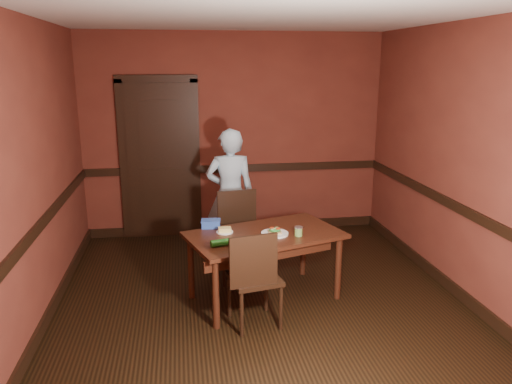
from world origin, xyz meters
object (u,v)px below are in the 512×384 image
object	(u,v)px
chair_near	(254,276)
sandwich_plate	(275,233)
food_tub	(211,224)
dining_table	(264,266)
person	(230,194)
sauce_jar	(299,231)
cheese_saucer	(225,231)
chair_far	(237,237)

from	to	relation	value
chair_near	sandwich_plate	size ratio (longest dim) A/B	3.43
food_tub	dining_table	bearing A→B (deg)	-21.14
person	sauce_jar	world-z (taller)	person
sandwich_plate	food_tub	xyz separation A→B (m)	(-0.60, 0.30, 0.02)
chair_near	cheese_saucer	bearing A→B (deg)	-80.26
dining_table	food_tub	distance (m)	0.68
dining_table	sandwich_plate	size ratio (longest dim) A/B	5.52
sandwich_plate	sauce_jar	distance (m)	0.23
chair_far	dining_table	bearing A→B (deg)	-75.78
sandwich_plate	food_tub	world-z (taller)	food_tub
chair_far	chair_near	bearing A→B (deg)	-95.14
food_tub	chair_near	bearing A→B (deg)	-59.83
chair_near	person	world-z (taller)	person
chair_far	sauce_jar	world-z (taller)	chair_far
person	food_tub	xyz separation A→B (m)	(-0.29, -0.92, -0.06)
chair_near	sauce_jar	xyz separation A→B (m)	(0.48, 0.36, 0.28)
chair_far	sauce_jar	distance (m)	0.88
person	sauce_jar	size ratio (longest dim) A/B	16.93
sandwich_plate	cheese_saucer	xyz separation A→B (m)	(-0.47, 0.13, 0.00)
dining_table	sandwich_plate	xyz separation A→B (m)	(0.09, -0.05, 0.36)
person	food_tub	distance (m)	0.96
sandwich_plate	food_tub	size ratio (longest dim) A/B	1.30
food_tub	sauce_jar	bearing A→B (deg)	-19.11
chair_near	food_tub	xyz separation A→B (m)	(-0.33, 0.73, 0.27)
chair_far	sauce_jar	size ratio (longest dim) A/B	10.16
person	cheese_saucer	world-z (taller)	person
food_tub	sandwich_plate	bearing A→B (deg)	-21.11
chair_far	sandwich_plate	size ratio (longest dim) A/B	3.54
person	cheese_saucer	xyz separation A→B (m)	(-0.17, -1.09, -0.08)
chair_far	food_tub	world-z (taller)	chair_far
person	dining_table	bearing A→B (deg)	102.77
dining_table	food_tub	world-z (taller)	food_tub
dining_table	food_tub	size ratio (longest dim) A/B	7.18
sauce_jar	food_tub	xyz separation A→B (m)	(-0.81, 0.38, -0.01)
sandwich_plate	sauce_jar	world-z (taller)	sauce_jar
dining_table	person	xyz separation A→B (m)	(-0.22, 1.17, 0.44)
sandwich_plate	cheese_saucer	bearing A→B (deg)	164.88
sauce_jar	food_tub	distance (m)	0.90
chair_far	food_tub	xyz separation A→B (m)	(-0.29, -0.28, 0.26)
sauce_jar	cheese_saucer	xyz separation A→B (m)	(-0.69, 0.20, -0.03)
chair_far	person	bearing A→B (deg)	82.85
sandwich_plate	sauce_jar	xyz separation A→B (m)	(0.22, -0.08, 0.03)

